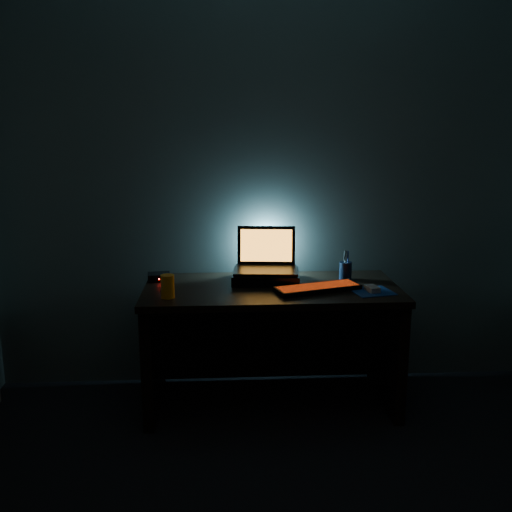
{
  "coord_description": "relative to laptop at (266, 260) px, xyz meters",
  "views": [
    {
      "loc": [
        -0.28,
        -1.61,
        1.67
      ],
      "look_at": [
        -0.1,
        1.57,
        0.95
      ],
      "focal_mm": 40.0,
      "sensor_mm": 36.0,
      "label": 1
    }
  ],
  "objects": [
    {
      "name": "room",
      "position": [
        0.02,
        -1.79,
        0.38
      ],
      "size": [
        3.5,
        4.0,
        2.5
      ],
      "color": "black",
      "rests_on": "ground"
    },
    {
      "name": "desk",
      "position": [
        0.02,
        -0.12,
        -0.38
      ],
      "size": [
        1.5,
        0.7,
        0.75
      ],
      "color": "black",
      "rests_on": "ground"
    },
    {
      "name": "riser",
      "position": [
        -0.0,
        -0.05,
        -0.09
      ],
      "size": [
        0.43,
        0.33,
        0.06
      ],
      "primitive_type": "cube",
      "rotation": [
        0.0,
        0.0,
        -0.09
      ],
      "color": "black",
      "rests_on": "desk"
    },
    {
      "name": "laptop",
      "position": [
        0.0,
        0.0,
        0.0
      ],
      "size": [
        0.4,
        0.31,
        0.26
      ],
      "rotation": [
        0.0,
        0.0,
        -0.09
      ],
      "color": "black",
      "rests_on": "riser"
    },
    {
      "name": "keyboard",
      "position": [
        0.28,
        -0.27,
        -0.11
      ],
      "size": [
        0.52,
        0.3,
        0.03
      ],
      "rotation": [
        0.0,
        0.0,
        0.31
      ],
      "color": "black",
      "rests_on": "desk"
    },
    {
      "name": "mousepad",
      "position": [
        0.59,
        -0.31,
        -0.12
      ],
      "size": [
        0.26,
        0.24,
        0.0
      ],
      "primitive_type": "cube",
      "rotation": [
        0.0,
        0.0,
        0.21
      ],
      "color": "navy",
      "rests_on": "desk"
    },
    {
      "name": "mouse",
      "position": [
        0.59,
        -0.31,
        -0.1
      ],
      "size": [
        0.08,
        0.11,
        0.03
      ],
      "primitive_type": "cube",
      "rotation": [
        0.0,
        0.0,
        0.21
      ],
      "color": "gray",
      "rests_on": "mousepad"
    },
    {
      "name": "pen_cup",
      "position": [
        0.49,
        -0.03,
        -0.07
      ],
      "size": [
        0.09,
        0.09,
        0.11
      ],
      "primitive_type": "cylinder",
      "rotation": [
        0.0,
        0.0,
        -0.17
      ],
      "color": "black",
      "rests_on": "desk"
    },
    {
      "name": "juice_glass",
      "position": [
        -0.57,
        -0.36,
        -0.06
      ],
      "size": [
        0.09,
        0.09,
        0.13
      ],
      "primitive_type": "cylinder",
      "rotation": [
        0.0,
        0.0,
        0.3
      ],
      "color": "orange",
      "rests_on": "desk"
    },
    {
      "name": "router",
      "position": [
        -0.66,
        0.01,
        -0.1
      ],
      "size": [
        0.15,
        0.12,
        0.04
      ],
      "rotation": [
        0.0,
        0.0,
        0.14
      ],
      "color": "black",
      "rests_on": "desk"
    }
  ]
}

